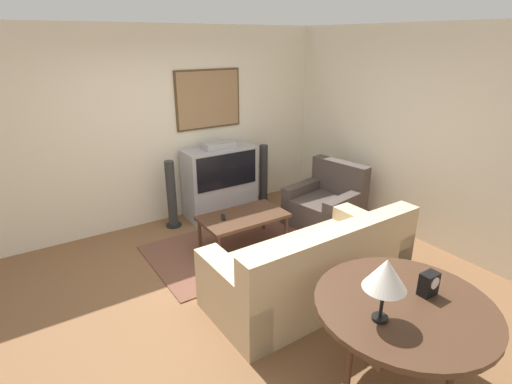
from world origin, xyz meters
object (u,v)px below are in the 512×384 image
couch (312,269)px  console_table (404,311)px  table_lamp (386,275)px  coffee_table (243,218)px  speaker_tower_left (172,196)px  mantel_clock (429,284)px  armchair (326,205)px  speaker_tower_right (263,176)px  tv (220,181)px

couch → console_table: (-0.21, -1.22, 0.37)m
couch → console_table: bearing=79.4°
console_table → table_lamp: 0.50m
coffee_table → table_lamp: size_ratio=2.33×
coffee_table → speaker_tower_left: size_ratio=1.11×
couch → mantel_clock: mantel_clock is taller
armchair → speaker_tower_right: (-0.31, 1.13, 0.17)m
tv → speaker_tower_right: size_ratio=1.16×
mantel_clock → speaker_tower_right: 3.75m
console_table → mantel_clock: bearing=-4.0°
console_table → table_lamp: bearing=-177.1°
armchair → mantel_clock: bearing=-38.1°
couch → speaker_tower_left: size_ratio=2.17×
table_lamp → speaker_tower_right: table_lamp is taller
mantel_clock → table_lamp: bearing=179.9°
armchair → coffee_table: (-1.35, 0.06, 0.11)m
armchair → console_table: bearing=-42.2°
couch → speaker_tower_left: bearing=-77.9°
armchair → table_lamp: (-1.82, -2.46, 0.82)m
tv → armchair: tv is taller
armchair → speaker_tower_left: speaker_tower_left is taller
tv → table_lamp: (-0.73, -3.60, 0.57)m
coffee_table → speaker_tower_right: size_ratio=1.11×
couch → console_table: 1.30m
speaker_tower_left → speaker_tower_right: 1.56m
speaker_tower_right → armchair: bearing=-74.7°
tv → coffee_table: tv is taller
tv → console_table: size_ratio=0.87×
couch → coffee_table: bearing=-89.8°
coffee_table → console_table: bearing=-94.2°
speaker_tower_left → console_table: bearing=-84.7°
console_table → speaker_tower_right: size_ratio=1.33×
armchair → coffee_table: armchair is taller
mantel_clock → tv: bearing=86.5°
table_lamp → speaker_tower_left: 3.65m
tv → table_lamp: table_lamp is taller
speaker_tower_left → speaker_tower_right: size_ratio=1.00×
table_lamp → speaker_tower_right: size_ratio=0.48×
coffee_table → mantel_clock: (0.04, -2.53, 0.45)m
speaker_tower_right → console_table: bearing=-108.9°
couch → coffee_table: (-0.02, 1.29, 0.08)m
couch → mantel_clock: size_ratio=11.77×
tv → speaker_tower_right: 0.78m
table_lamp → speaker_tower_left: (-0.04, 3.60, -0.65)m
tv → console_table: bearing=-97.1°
coffee_table → speaker_tower_right: speaker_tower_right is taller
coffee_table → armchair: bearing=-2.7°
coffee_table → couch: bearing=-88.9°
coffee_table → speaker_tower_left: bearing=115.8°
coffee_table → console_table: console_table is taller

